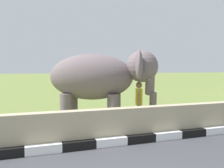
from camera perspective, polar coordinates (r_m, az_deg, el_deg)
name	(u,v)px	position (r m, az deg, el deg)	size (l,w,h in m)	color
striped_curb	(62,147)	(6.49, -11.88, -14.57)	(16.20, 0.20, 0.24)	white
barrier_parapet	(139,123)	(7.33, 6.52, -9.31)	(28.00, 0.36, 1.00)	tan
elephant	(101,78)	(8.85, -2.59, 1.50)	(4.03, 3.23, 2.81)	slate
person_handler	(139,102)	(8.96, 6.43, -4.18)	(0.38, 0.62, 1.66)	navy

